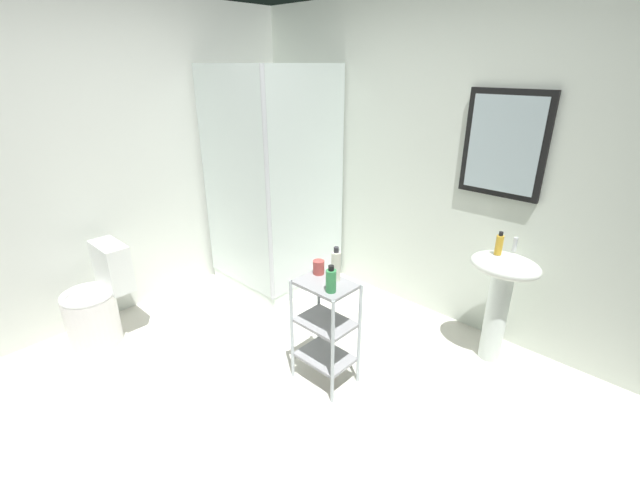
{
  "coord_description": "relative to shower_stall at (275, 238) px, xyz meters",
  "views": [
    {
      "loc": [
        1.65,
        -1.2,
        2.0
      ],
      "look_at": [
        -0.21,
        0.78,
        0.86
      ],
      "focal_mm": 23.87,
      "sensor_mm": 36.0,
      "label": 1
    }
  ],
  "objects": [
    {
      "name": "shower_stall",
      "position": [
        0.0,
        0.0,
        0.0
      ],
      "size": [
        0.92,
        0.92,
        2.0
      ],
      "color": "white",
      "rests_on": "ground_plane"
    },
    {
      "name": "ground_plane",
      "position": [
        1.21,
        -1.23,
        -0.47
      ],
      "size": [
        4.2,
        4.2,
        0.02
      ],
      "primitive_type": "cube",
      "color": "silver"
    },
    {
      "name": "pedestal_sink",
      "position": [
        2.01,
        0.29,
        0.12
      ],
      "size": [
        0.46,
        0.37,
        0.81
      ],
      "color": "white",
      "rests_on": "ground_plane"
    },
    {
      "name": "lotion_bottle_white",
      "position": [
        1.31,
        -0.63,
        0.38
      ],
      "size": [
        0.06,
        0.06,
        0.22
      ],
      "color": "white",
      "rests_on": "storage_cart"
    },
    {
      "name": "sink_faucet",
      "position": [
        2.01,
        0.41,
        0.4
      ],
      "size": [
        0.03,
        0.03,
        0.1
      ],
      "primitive_type": "cylinder",
      "color": "silver",
      "rests_on": "pedestal_sink"
    },
    {
      "name": "storage_cart",
      "position": [
        1.29,
        -0.7,
        -0.03
      ],
      "size": [
        0.38,
        0.28,
        0.74
      ],
      "color": "silver",
      "rests_on": "ground_plane"
    },
    {
      "name": "hand_soap_bottle",
      "position": [
        1.95,
        0.29,
        0.42
      ],
      "size": [
        0.05,
        0.05,
        0.16
      ],
      "color": "gold",
      "rests_on": "pedestal_sink"
    },
    {
      "name": "wall_back",
      "position": [
        1.22,
        0.62,
        0.79
      ],
      "size": [
        4.2,
        0.14,
        2.5
      ],
      "color": "silver",
      "rests_on": "ground_plane"
    },
    {
      "name": "rinse_cup",
      "position": [
        1.17,
        -0.64,
        0.32
      ],
      "size": [
        0.07,
        0.07,
        0.09
      ],
      "primitive_type": "cylinder",
      "color": "#B24742",
      "rests_on": "storage_cart"
    },
    {
      "name": "toilet",
      "position": [
        -0.27,
        -1.55,
        -0.15
      ],
      "size": [
        0.37,
        0.49,
        0.76
      ],
      "color": "white",
      "rests_on": "ground_plane"
    },
    {
      "name": "body_wash_bottle_green",
      "position": [
        1.39,
        -0.76,
        0.35
      ],
      "size": [
        0.06,
        0.06,
        0.17
      ],
      "color": "#3A9552",
      "rests_on": "storage_cart"
    },
    {
      "name": "wall_left",
      "position": [
        -0.64,
        -1.23,
        0.79
      ],
      "size": [
        0.1,
        4.2,
        2.5
      ],
      "primitive_type": "cube",
      "color": "silver",
      "rests_on": "ground_plane"
    }
  ]
}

